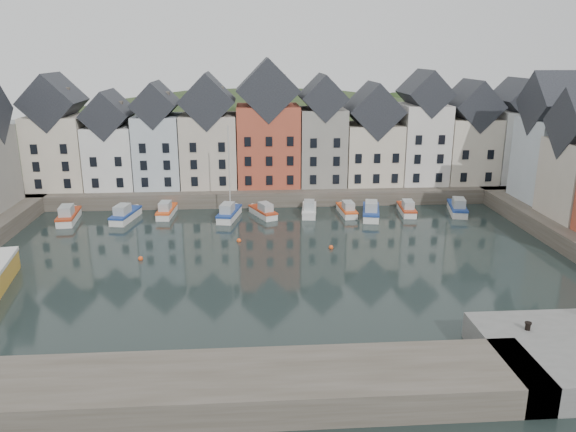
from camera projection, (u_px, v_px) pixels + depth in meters
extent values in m
plane|color=black|center=(278.00, 267.00, 55.62)|extent=(260.00, 260.00, 0.00)
cube|color=#494238|center=(268.00, 187.00, 84.03)|extent=(90.00, 16.00, 2.00)
cube|color=#494238|center=(131.00, 391.00, 33.61)|extent=(50.00, 6.00, 2.00)
ellipsoid|color=#22381C|center=(264.00, 248.00, 114.29)|extent=(153.60, 70.40, 64.00)
sphere|color=#203216|center=(186.00, 120.00, 100.94)|extent=(5.77, 5.77, 5.77)
sphere|color=#203216|center=(385.00, 115.00, 113.11)|extent=(5.27, 5.27, 5.27)
sphere|color=#203216|center=(429.00, 120.00, 107.38)|extent=(5.07, 5.07, 5.07)
sphere|color=#203216|center=(337.00, 120.00, 107.17)|extent=(5.01, 5.01, 5.01)
sphere|color=#203216|center=(62.00, 129.00, 105.37)|extent=(3.94, 3.94, 3.94)
sphere|color=#203216|center=(402.00, 116.00, 112.89)|extent=(5.21, 5.21, 5.21)
sphere|color=#203216|center=(272.00, 116.00, 109.50)|extent=(5.45, 5.45, 5.45)
sphere|color=#203216|center=(470.00, 127.00, 102.35)|extent=(4.49, 4.49, 4.49)
cube|color=beige|center=(59.00, 152.00, 78.44)|extent=(7.67, 8.00, 10.07)
cube|color=black|center=(53.00, 101.00, 76.48)|extent=(7.67, 8.16, 7.67)
cube|color=white|center=(113.00, 156.00, 79.14)|extent=(6.56, 8.00, 8.61)
cube|color=black|center=(109.00, 114.00, 77.46)|extent=(6.56, 8.16, 6.56)
cube|color=silver|center=(159.00, 151.00, 79.38)|extent=(6.20, 8.00, 10.02)
cube|color=black|center=(156.00, 104.00, 77.53)|extent=(6.20, 8.16, 6.20)
cube|color=beige|center=(210.00, 150.00, 79.85)|extent=(7.70, 8.00, 10.08)
cube|color=black|center=(208.00, 100.00, 77.89)|extent=(7.70, 8.16, 7.70)
cube|color=#B44B33|center=(268.00, 145.00, 80.25)|extent=(8.69, 8.00, 11.28)
cube|color=black|center=(267.00, 89.00, 78.04)|extent=(8.69, 8.16, 8.69)
cube|color=gray|center=(321.00, 146.00, 80.84)|extent=(6.43, 8.00, 10.78)
cube|color=black|center=(322.00, 97.00, 78.86)|extent=(6.43, 8.16, 6.43)
cube|color=beige|center=(371.00, 153.00, 81.64)|extent=(7.88, 8.00, 8.56)
cube|color=black|center=(373.00, 110.00, 79.88)|extent=(7.88, 8.16, 7.88)
cube|color=silver|center=(421.00, 143.00, 81.75)|extent=(6.50, 8.00, 11.27)
cube|color=black|center=(425.00, 93.00, 79.70)|extent=(6.50, 8.16, 6.50)
cube|color=beige|center=(467.00, 149.00, 82.50)|extent=(7.23, 8.00, 9.32)
cube|color=black|center=(471.00, 105.00, 80.68)|extent=(7.23, 8.16, 7.23)
cube|color=white|center=(513.00, 146.00, 82.82)|extent=(6.18, 8.00, 10.32)
cube|color=black|center=(518.00, 100.00, 80.93)|extent=(6.18, 8.16, 6.18)
cube|color=silver|center=(553.00, 160.00, 71.57)|extent=(7.47, 8.00, 10.38)
cube|color=black|center=(560.00, 103.00, 69.54)|extent=(7.62, 8.00, 8.00)
sphere|color=#ED521B|center=(239.00, 241.00, 62.96)|extent=(0.50, 0.50, 0.50)
sphere|color=#ED521B|center=(331.00, 247.00, 60.76)|extent=(0.50, 0.50, 0.50)
sphere|color=#ED521B|center=(141.00, 259.00, 57.50)|extent=(0.50, 0.50, 0.50)
cube|color=silver|center=(69.00, 218.00, 70.51)|extent=(2.47, 6.46, 1.16)
cube|color=#B63A1A|center=(69.00, 214.00, 70.33)|extent=(2.59, 6.60, 0.26)
cube|color=#A1A8A9|center=(66.00, 211.00, 69.25)|extent=(1.70, 2.65, 1.26)
cube|color=silver|center=(126.00, 217.00, 71.06)|extent=(3.00, 6.39, 1.13)
cube|color=navy|center=(126.00, 213.00, 70.88)|extent=(3.12, 6.53, 0.26)
cube|color=#A1A8A9|center=(122.00, 210.00, 69.83)|extent=(1.88, 2.69, 1.23)
cube|color=silver|center=(167.00, 213.00, 73.06)|extent=(2.09, 5.77, 1.04)
cube|color=#ED521B|center=(167.00, 209.00, 72.90)|extent=(2.19, 5.88, 0.24)
cube|color=#A1A8A9|center=(165.00, 206.00, 71.92)|extent=(1.47, 2.35, 1.13)
cube|color=silver|center=(229.00, 216.00, 71.73)|extent=(3.11, 6.38, 1.12)
cube|color=navy|center=(229.00, 211.00, 71.56)|extent=(3.24, 6.52, 0.26)
cube|color=#A1A8A9|center=(227.00, 208.00, 70.52)|extent=(1.92, 2.70, 1.22)
cylinder|color=silver|center=(229.00, 170.00, 70.68)|extent=(0.14, 0.14, 11.23)
cube|color=silver|center=(263.00, 214.00, 72.77)|extent=(3.64, 5.59, 0.99)
cube|color=#B63A1A|center=(263.00, 210.00, 72.61)|extent=(3.76, 5.72, 0.22)
cube|color=#A1A8A9|center=(266.00, 207.00, 71.77)|extent=(2.02, 2.48, 1.08)
cube|color=silver|center=(309.00, 212.00, 73.52)|extent=(2.38, 5.82, 1.04)
cube|color=silver|center=(309.00, 208.00, 73.36)|extent=(2.49, 5.95, 0.24)
cube|color=#A1A8A9|center=(309.00, 205.00, 72.38)|extent=(1.59, 2.41, 1.13)
cube|color=silver|center=(347.00, 212.00, 73.53)|extent=(1.97, 5.45, 0.98)
cube|color=#ED521B|center=(347.00, 208.00, 73.38)|extent=(2.07, 5.56, 0.22)
cube|color=#A1A8A9|center=(348.00, 206.00, 72.47)|extent=(1.39, 2.22, 1.07)
cube|color=silver|center=(371.00, 214.00, 72.36)|extent=(3.20, 6.69, 1.18)
cube|color=navy|center=(371.00, 209.00, 72.17)|extent=(3.34, 6.84, 0.27)
cube|color=#A1A8A9|center=(371.00, 206.00, 71.08)|extent=(2.00, 2.82, 1.29)
cube|color=silver|center=(406.00, 211.00, 73.98)|extent=(2.09, 5.57, 1.00)
cube|color=#B63A1A|center=(407.00, 207.00, 73.83)|extent=(2.19, 5.69, 0.23)
cube|color=#A1A8A9|center=(408.00, 205.00, 72.89)|extent=(1.45, 2.28, 1.09)
cube|color=silver|center=(457.00, 210.00, 74.11)|extent=(3.17, 6.48, 1.14)
cube|color=navy|center=(457.00, 206.00, 73.93)|extent=(3.30, 6.62, 0.26)
cube|color=#A1A8A9|center=(459.00, 203.00, 72.87)|extent=(1.95, 2.74, 1.24)
cylinder|color=black|center=(528.00, 326.00, 38.89)|extent=(0.36, 0.36, 0.50)
cylinder|color=black|center=(528.00, 323.00, 38.81)|extent=(0.48, 0.48, 0.08)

